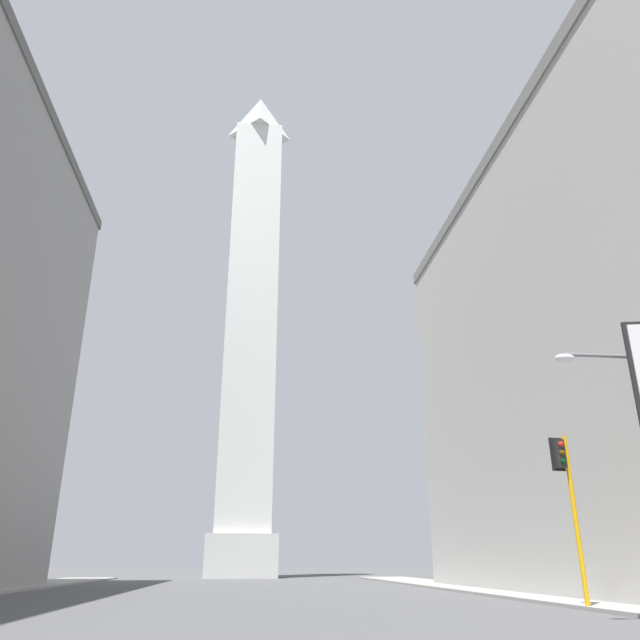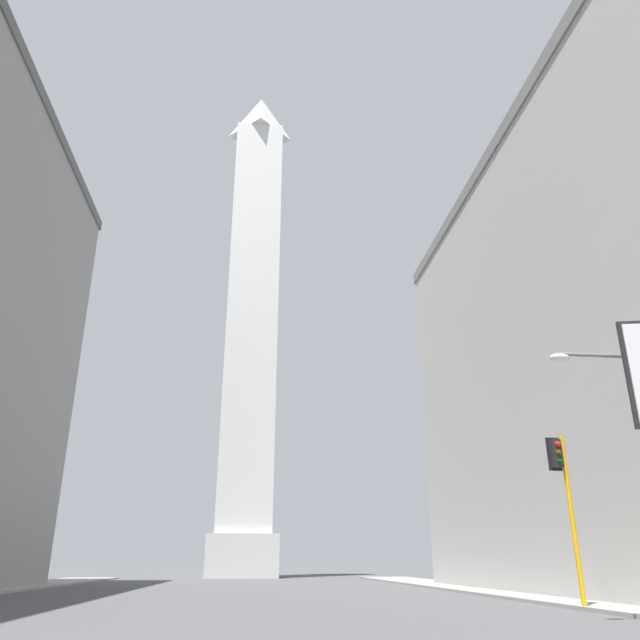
% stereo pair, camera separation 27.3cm
% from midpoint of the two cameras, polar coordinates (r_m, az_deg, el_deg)
% --- Properties ---
extents(sidewalk_right, '(5.00, 89.40, 0.15)m').
position_cam_midpoint_polar(sidewalk_right, '(31.21, 23.99, -22.50)').
color(sidewalk_right, gray).
rests_on(sidewalk_right, ground_plane).
extents(obelisk, '(7.90, 7.90, 65.96)m').
position_cam_midpoint_polar(obelisk, '(80.96, -6.07, 0.78)').
color(obelisk, silver).
rests_on(obelisk, ground_plane).
extents(traffic_light_mid_right, '(0.79, 0.52, 6.39)m').
position_cam_midpoint_polar(traffic_light_mid_right, '(26.99, 21.80, -14.40)').
color(traffic_light_mid_right, orange).
rests_on(traffic_light_mid_right, ground_plane).
extents(street_lamp, '(2.81, 0.36, 7.89)m').
position_cam_midpoint_polar(street_lamp, '(21.34, 27.15, -10.34)').
color(street_lamp, slate).
rests_on(street_lamp, ground_plane).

